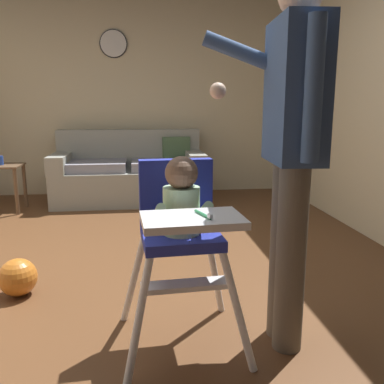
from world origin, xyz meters
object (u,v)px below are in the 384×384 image
toy_ball (18,277)px  adult_standing (291,147)px  toy_ball_second (172,235)px  high_chair (181,218)px  sippy_cup (0,160)px  side_table (4,177)px  couch (130,174)px  wall_clock (113,44)px

toy_ball → adult_standing: bearing=-25.3°
toy_ball → toy_ball_second: bearing=37.1°
high_chair → sippy_cup: size_ratio=9.42×
adult_standing → side_table: (-2.20, 2.88, -0.59)m
couch → high_chair: size_ratio=1.91×
toy_ball_second → sippy_cup: sippy_cup is taller
sippy_cup → toy_ball: bearing=-70.9°
toy_ball → sippy_cup: sippy_cup is taller
adult_standing → sippy_cup: 3.66m
couch → sippy_cup: size_ratio=18.02×
toy_ball → wall_clock: wall_clock is taller
toy_ball → high_chair: bearing=-34.2°
high_chair → toy_ball_second: 1.52m
adult_standing → sippy_cup: adult_standing is taller
couch → sippy_cup: (-1.39, -0.37, 0.24)m
high_chair → side_table: 3.32m
high_chair → toy_ball_second: size_ratio=4.59×
adult_standing → side_table: size_ratio=3.29×
high_chair → toy_ball_second: high_chair is taller
toy_ball → wall_clock: 3.57m
wall_clock → high_chair: bearing=-82.4°
couch → side_table: (-1.37, -0.37, 0.05)m
toy_ball_second → side_table: (-1.76, 1.43, 0.28)m
couch → wall_clock: bearing=-160.2°
adult_standing → sippy_cup: (-2.22, 2.88, -0.40)m
adult_standing → sippy_cup: bearing=-48.0°
high_chair → side_table: size_ratio=1.81×
adult_standing → toy_ball: 1.83m
adult_standing → high_chair: bearing=-0.0°
toy_ball_second → wall_clock: bearing=103.7°
side_table → sippy_cup: sippy_cup is taller
side_table → sippy_cup: 0.19m
high_chair → wall_clock: wall_clock is taller
high_chair → toy_ball: size_ratio=4.03×
toy_ball → sippy_cup: size_ratio=2.34×
couch → toy_ball_second: 1.85m
adult_standing → toy_ball: bearing=-20.8°
toy_ball_second → sippy_cup: (-1.78, 1.43, 0.47)m
toy_ball → side_table: (-0.74, 2.19, 0.26)m
side_table → wall_clock: wall_clock is taller
toy_ball_second → wall_clock: wall_clock is taller
high_chair → wall_clock: (-0.49, 3.69, 1.28)m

